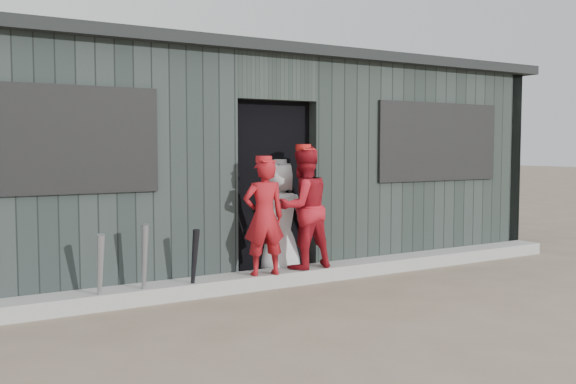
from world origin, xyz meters
TOP-DOWN VIEW (x-y plane):
  - ground at (0.00, 0.00)m, footprint 80.00×80.00m
  - curb at (0.00, 1.82)m, footprint 8.00×0.36m
  - bat_left at (-2.07, 1.63)m, footprint 0.10×0.28m
  - bat_mid at (-1.65, 1.68)m, footprint 0.08×0.20m
  - bat_right at (-1.15, 1.67)m, footprint 0.07×0.20m
  - player_red_left at (-0.35, 1.71)m, footprint 0.49×0.37m
  - player_red_right at (0.20, 1.81)m, footprint 0.66×0.52m
  - player_grey_back at (0.09, 2.14)m, footprint 0.73×0.57m
  - dugout at (-0.00, 3.50)m, footprint 8.30×3.30m

SIDE VIEW (x-z plane):
  - ground at x=0.00m, z-range 0.00..0.00m
  - curb at x=0.00m, z-range 0.00..0.15m
  - bat_right at x=-1.15m, z-range 0.00..0.69m
  - bat_left at x=-2.07m, z-range 0.00..0.73m
  - bat_mid at x=-1.65m, z-range 0.00..0.77m
  - player_grey_back at x=0.09m, z-range 0.00..1.32m
  - player_red_left at x=-0.35m, z-range 0.15..1.37m
  - player_red_right at x=0.20m, z-range 0.15..1.49m
  - dugout at x=0.00m, z-range -0.02..2.60m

